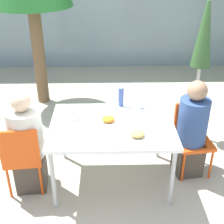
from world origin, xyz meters
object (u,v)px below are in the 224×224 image
(bottle, at_px, (121,97))
(closed_umbrella, at_px, (203,40))
(chair_right, at_px, (192,133))
(chair_left, at_px, (22,155))
(drinking_cup, at_px, (140,104))
(person_left, at_px, (27,145))
(person_right, at_px, (191,132))
(salad_bowl, at_px, (72,117))

(bottle, bearing_deg, closed_umbrella, 27.25)
(chair_right, bearing_deg, chair_left, 3.53)
(chair_right, distance_m, drinking_cup, 0.71)
(person_left, height_order, chair_right, person_left)
(chair_left, height_order, person_right, person_right)
(chair_left, xyz_separation_m, salad_bowl, (0.52, 0.31, 0.29))
(person_left, xyz_separation_m, chair_right, (1.88, 0.30, -0.06))
(chair_left, xyz_separation_m, chair_right, (1.92, 0.39, 0.00))
(person_right, distance_m, closed_umbrella, 1.22)
(closed_umbrella, xyz_separation_m, drinking_cup, (-0.84, -0.61, -0.59))
(chair_right, relative_size, drinking_cup, 8.16)
(chair_left, xyz_separation_m, bottle, (1.08, 0.60, 0.38))
(person_right, height_order, drinking_cup, person_right)
(person_left, xyz_separation_m, drinking_cup, (1.26, 0.46, 0.25))
(bottle, bearing_deg, chair_right, -14.41)
(chair_left, distance_m, chair_right, 1.96)
(closed_umbrella, distance_m, drinking_cup, 1.20)
(chair_left, bearing_deg, person_left, 58.13)
(drinking_cup, distance_m, salad_bowl, 0.82)
(chair_left, xyz_separation_m, person_left, (0.04, 0.08, 0.06))
(person_right, xyz_separation_m, drinking_cup, (-0.58, 0.24, 0.24))
(chair_left, bearing_deg, bottle, 23.71)
(bottle, xyz_separation_m, salad_bowl, (-0.56, -0.30, -0.09))
(chair_right, height_order, closed_umbrella, closed_umbrella)
(person_left, xyz_separation_m, person_right, (1.84, 0.21, 0.01))
(closed_umbrella, bearing_deg, salad_bowl, -152.52)
(chair_right, distance_m, person_right, 0.12)
(person_left, height_order, closed_umbrella, closed_umbrella)
(person_right, relative_size, drinking_cup, 11.45)
(chair_right, distance_m, salad_bowl, 1.43)
(closed_umbrella, distance_m, salad_bowl, 1.93)
(person_left, xyz_separation_m, closed_umbrella, (2.10, 1.07, 0.84))
(person_right, height_order, closed_umbrella, closed_umbrella)
(chair_right, distance_m, bottle, 0.95)
(chair_left, distance_m, bottle, 1.29)
(chair_right, bearing_deg, bottle, -22.25)
(chair_left, bearing_deg, closed_umbrella, 22.76)
(person_left, distance_m, person_right, 1.85)
(chair_left, height_order, bottle, bottle)
(chair_right, xyz_separation_m, drinking_cup, (-0.62, 0.16, 0.31))
(person_left, xyz_separation_m, bottle, (1.04, 0.52, 0.32))
(closed_umbrella, distance_m, bottle, 1.31)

